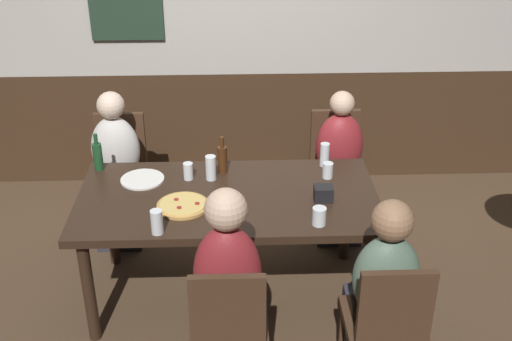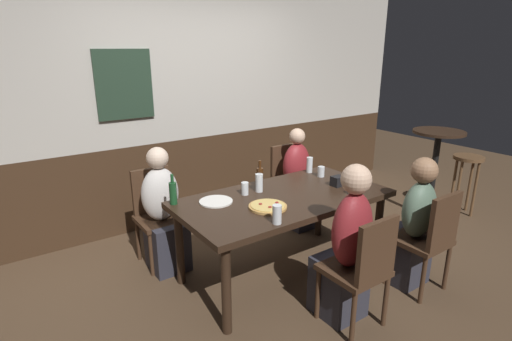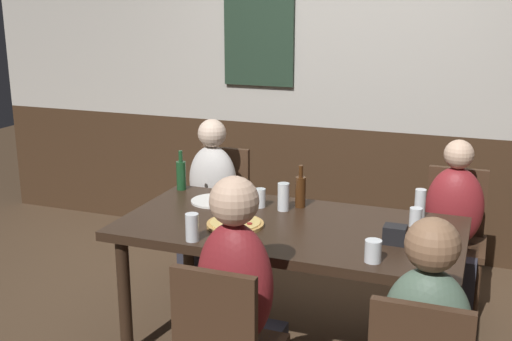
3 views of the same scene
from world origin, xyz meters
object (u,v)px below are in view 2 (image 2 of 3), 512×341
(beer_bottle_green, at_px, (173,192))
(highball_clear, at_px, (321,172))
(beer_glass_half, at_px, (259,184))
(tumbler_water, at_px, (309,166))
(tumbler_short, at_px, (245,189))
(beer_bottle_brown, at_px, (260,177))
(person_right_near, at_px, (411,231))
(plate_white_large, at_px, (216,201))
(dining_table, at_px, (283,205))
(bar_stool, at_px, (467,169))
(condiment_caddy, at_px, (338,181))
(pizza, at_px, (268,206))
(side_bar_table, at_px, (434,168))
(pint_glass_pale, at_px, (277,215))
(chair_right_near, at_px, (429,236))
(chair_mid_near, at_px, (363,266))
(chair_left_far, at_px, (157,211))
(chair_right_far, at_px, (289,179))
(person_left_far, at_px, (164,219))
(beer_glass_tall, at_px, (356,190))
(person_right_far, at_px, (299,186))
(person_mid_near, at_px, (345,255))

(beer_bottle_green, bearing_deg, highball_clear, -6.52)
(beer_glass_half, distance_m, tumbler_water, 0.75)
(tumbler_short, bearing_deg, beer_bottle_brown, 20.92)
(person_right_near, bearing_deg, plate_white_large, 145.20)
(dining_table, distance_m, bar_stool, 2.65)
(person_right_near, bearing_deg, condiment_caddy, 109.82)
(pizza, xyz_separation_m, tumbler_short, (0.01, 0.34, 0.04))
(person_right_near, xyz_separation_m, beer_bottle_green, (-1.63, 1.09, 0.36))
(pizza, xyz_separation_m, side_bar_table, (2.45, 0.09, -0.14))
(highball_clear, xyz_separation_m, condiment_caddy, (-0.06, -0.28, 0.00))
(pint_glass_pale, bearing_deg, beer_bottle_brown, 63.48)
(chair_right_near, distance_m, pint_glass_pale, 1.31)
(dining_table, xyz_separation_m, plate_white_large, (-0.54, 0.21, 0.08))
(person_right_near, xyz_separation_m, highball_clear, (-0.17, 0.92, 0.31))
(tumbler_water, bearing_deg, beer_glass_half, -167.54)
(pizza, distance_m, beer_bottle_green, 0.76)
(tumbler_water, relative_size, beer_bottle_brown, 0.63)
(chair_right_near, xyz_separation_m, plate_white_large, (-1.33, 1.09, 0.25))
(beer_glass_half, bearing_deg, pint_glass_pale, -114.42)
(chair_mid_near, relative_size, tumbler_water, 5.65)
(chair_left_far, relative_size, tumbler_water, 5.65)
(chair_mid_near, relative_size, pint_glass_pale, 6.31)
(chair_left_far, xyz_separation_m, bar_stool, (3.43, -1.07, 0.07))
(chair_right_near, distance_m, chair_mid_near, 0.79)
(plate_white_large, distance_m, bar_stool, 3.20)
(chair_right_near, xyz_separation_m, chair_right_far, (0.00, 1.75, 0.00))
(chair_left_far, relative_size, person_left_far, 0.78)
(pint_glass_pale, bearing_deg, beer_glass_tall, 3.51)
(beer_bottle_brown, bearing_deg, highball_clear, -8.25)
(person_right_far, relative_size, highball_clear, 10.95)
(beer_bottle_green, height_order, beer_bottle_brown, beer_bottle_green)
(person_mid_near, bearing_deg, highball_clear, 55.70)
(condiment_caddy, height_order, side_bar_table, side_bar_table)
(beer_bottle_brown, bearing_deg, beer_glass_half, -128.71)
(tumbler_short, relative_size, highball_clear, 1.08)
(person_mid_near, bearing_deg, person_left_far, 119.04)
(pint_glass_pale, relative_size, tumbler_short, 1.28)
(chair_mid_near, height_order, pizza, chair_mid_near)
(side_bar_table, bearing_deg, beer_bottle_brown, 171.27)
(dining_table, bearing_deg, highball_clear, 18.06)
(pizza, bearing_deg, tumbler_short, 87.72)
(dining_table, distance_m, person_right_near, 1.08)
(condiment_caddy, bearing_deg, tumbler_short, 160.02)
(person_mid_near, relative_size, tumbler_water, 7.74)
(beer_glass_tall, bearing_deg, dining_table, 146.08)
(person_left_far, distance_m, person_mid_near, 1.64)
(person_right_far, distance_m, side_bar_table, 1.59)
(person_mid_near, height_order, beer_bottle_brown, person_mid_near)
(chair_right_far, bearing_deg, plate_white_large, -153.39)
(chair_left_far, height_order, beer_glass_half, beer_glass_half)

